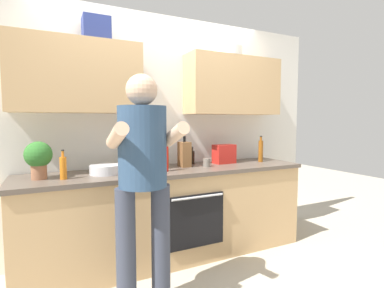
% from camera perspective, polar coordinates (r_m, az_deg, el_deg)
% --- Properties ---
extents(ground_plane, '(12.00, 12.00, 0.00)m').
position_cam_1_polar(ground_plane, '(3.21, -3.89, -20.93)').
color(ground_plane, '#B2A893').
extents(back_wall_unit, '(4.00, 0.38, 2.50)m').
position_cam_1_polar(back_wall_unit, '(3.15, -5.93, 6.63)').
color(back_wall_unit, silver).
rests_on(back_wall_unit, ground).
extents(counter, '(2.84, 0.67, 0.90)m').
position_cam_1_polar(counter, '(3.04, -3.92, -13.23)').
color(counter, tan).
rests_on(counter, ground).
extents(person_standing, '(0.49, 0.45, 1.70)m').
position_cam_1_polar(person_standing, '(2.11, -9.50, -5.59)').
color(person_standing, '#383D4C').
rests_on(person_standing, ground).
extents(bottle_juice, '(0.05, 0.05, 0.24)m').
position_cam_1_polar(bottle_juice, '(2.62, -23.74, -4.21)').
color(bottle_juice, orange).
rests_on(bottle_juice, counter).
extents(bottle_vinegar, '(0.08, 0.08, 0.28)m').
position_cam_1_polar(bottle_vinegar, '(2.95, -5.29, -2.59)').
color(bottle_vinegar, brown).
rests_on(bottle_vinegar, counter).
extents(bottle_soy, '(0.06, 0.06, 0.19)m').
position_cam_1_polar(bottle_soy, '(3.24, -0.06, -2.52)').
color(bottle_soy, black).
rests_on(bottle_soy, counter).
extents(bottle_syrup, '(0.05, 0.05, 0.30)m').
position_cam_1_polar(bottle_syrup, '(3.50, 13.21, -1.26)').
color(bottle_syrup, '#8C4C14').
rests_on(bottle_syrup, counter).
extents(bottle_hotsauce, '(0.06, 0.06, 0.34)m').
position_cam_1_polar(bottle_hotsauce, '(2.78, -5.22, -2.41)').
color(bottle_hotsauce, red).
rests_on(bottle_hotsauce, counter).
extents(cup_stoneware, '(0.08, 0.08, 0.08)m').
position_cam_1_polar(cup_stoneware, '(3.07, 2.85, -3.64)').
color(cup_stoneware, slate).
rests_on(cup_stoneware, counter).
extents(mixing_bowl, '(0.27, 0.27, 0.08)m').
position_cam_1_polar(mixing_bowl, '(2.76, -16.52, -4.76)').
color(mixing_bowl, silver).
rests_on(mixing_bowl, counter).
extents(knife_block, '(0.10, 0.14, 0.32)m').
position_cam_1_polar(knife_block, '(3.05, -1.49, -2.00)').
color(knife_block, brown).
rests_on(knife_block, counter).
extents(potted_herb, '(0.22, 0.22, 0.31)m').
position_cam_1_polar(potted_herb, '(2.71, -27.68, -2.26)').
color(potted_herb, '#9E6647').
rests_on(potted_herb, counter).
extents(grocery_bag_crisps, '(0.25, 0.16, 0.21)m').
position_cam_1_polar(grocery_bag_crisps, '(3.32, 6.25, -1.93)').
color(grocery_bag_crisps, red).
rests_on(grocery_bag_crisps, counter).
extents(grocery_bag_rice, '(0.22, 0.24, 0.18)m').
position_cam_1_polar(grocery_bag_rice, '(2.86, -10.18, -3.31)').
color(grocery_bag_rice, beige).
rests_on(grocery_bag_rice, counter).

